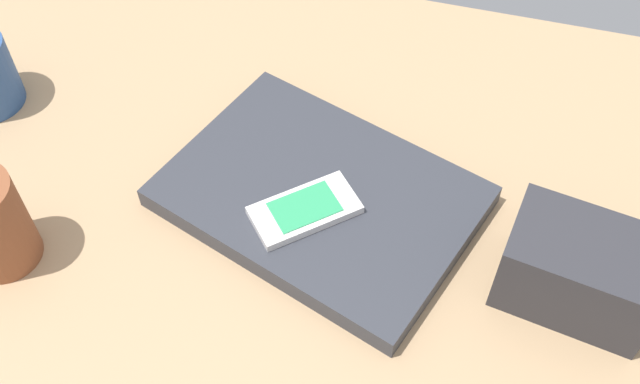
# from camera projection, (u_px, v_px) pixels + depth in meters

# --- Properties ---
(desk_surface) EXTENTS (1.20, 0.80, 0.03)m
(desk_surface) POSITION_uv_depth(u_px,v_px,m) (338.00, 232.00, 0.81)
(desk_surface) COLOR tan
(desk_surface) RESTS_ON ground
(laptop_closed) EXTENTS (0.37, 0.32, 0.02)m
(laptop_closed) POSITION_uv_depth(u_px,v_px,m) (320.00, 196.00, 0.80)
(laptop_closed) COLOR #33353D
(laptop_closed) RESTS_ON desk_surface
(cell_phone_on_laptop) EXTENTS (0.12, 0.11, 0.01)m
(cell_phone_on_laptop) POSITION_uv_depth(u_px,v_px,m) (305.00, 210.00, 0.77)
(cell_phone_on_laptop) COLOR silver
(cell_phone_on_laptop) RESTS_ON laptop_closed
(desk_organizer) EXTENTS (0.15, 0.11, 0.09)m
(desk_organizer) POSITION_uv_depth(u_px,v_px,m) (580.00, 270.00, 0.71)
(desk_organizer) COLOR #2D2D33
(desk_organizer) RESTS_ON desk_surface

